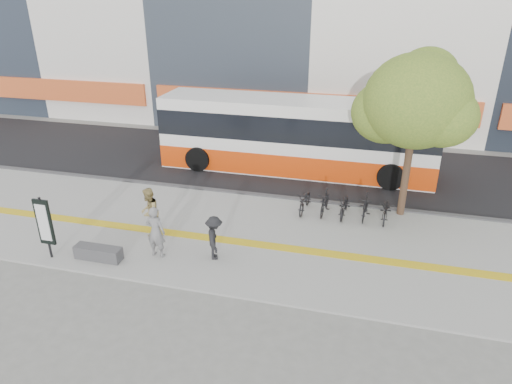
% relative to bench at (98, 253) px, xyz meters
% --- Properties ---
extents(ground, '(120.00, 120.00, 0.00)m').
position_rel_bench_xyz_m(ground, '(2.60, 1.20, -0.30)').
color(ground, slate).
rests_on(ground, ground).
extents(sidewalk, '(40.00, 7.00, 0.08)m').
position_rel_bench_xyz_m(sidewalk, '(2.60, 2.70, -0.27)').
color(sidewalk, slate).
rests_on(sidewalk, ground).
extents(tactile_strip, '(40.00, 0.45, 0.01)m').
position_rel_bench_xyz_m(tactile_strip, '(2.60, 2.20, -0.22)').
color(tactile_strip, gold).
rests_on(tactile_strip, sidewalk).
extents(street, '(40.00, 8.00, 0.06)m').
position_rel_bench_xyz_m(street, '(2.60, 10.20, -0.28)').
color(street, black).
rests_on(street, ground).
extents(curb, '(40.00, 0.25, 0.14)m').
position_rel_bench_xyz_m(curb, '(2.60, 6.20, -0.23)').
color(curb, '#3B3B3D').
rests_on(curb, ground).
extents(bench, '(1.60, 0.45, 0.45)m').
position_rel_bench_xyz_m(bench, '(0.00, 0.00, 0.00)').
color(bench, '#3B3B3D').
rests_on(bench, sidewalk).
extents(signboard, '(0.55, 0.10, 2.20)m').
position_rel_bench_xyz_m(signboard, '(-1.60, -0.31, 1.06)').
color(signboard, black).
rests_on(signboard, sidewalk).
extents(street_tree, '(4.40, 3.80, 6.31)m').
position_rel_bench_xyz_m(street_tree, '(9.78, 6.02, 4.21)').
color(street_tree, '#3E271C').
rests_on(street_tree, sidewalk).
extents(bus, '(13.01, 3.08, 3.46)m').
position_rel_bench_xyz_m(bus, '(4.86, 9.70, 1.38)').
color(bus, white).
rests_on(bus, street).
extents(bicycle_row, '(3.85, 1.71, 0.97)m').
position_rel_bench_xyz_m(bicycle_row, '(7.64, 5.20, 0.23)').
color(bicycle_row, black).
rests_on(bicycle_row, sidewalk).
extents(seated_woman, '(0.69, 0.47, 1.80)m').
position_rel_bench_xyz_m(seated_woman, '(1.80, 0.68, 0.68)').
color(seated_woman, black).
rests_on(seated_woman, sidewalk).
extents(pedestrian_tan, '(0.81, 0.97, 1.78)m').
position_rel_bench_xyz_m(pedestrian_tan, '(0.92, 1.98, 0.67)').
color(pedestrian_tan, '#9F8C53').
rests_on(pedestrian_tan, sidewalk).
extents(pedestrian_dark, '(0.88, 1.12, 1.52)m').
position_rel_bench_xyz_m(pedestrian_dark, '(3.71, 1.02, 0.53)').
color(pedestrian_dark, black).
rests_on(pedestrian_dark, sidewalk).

